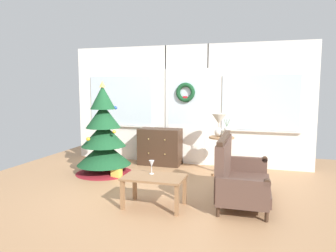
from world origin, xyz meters
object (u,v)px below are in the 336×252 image
object	(u,v)px
flower_vase	(227,131)
wine_glass	(152,164)
side_table	(221,148)
christmas_tree	(104,139)
settee_sofa	(237,176)
dresser_cabinet	(160,147)
table_lamp	(219,122)
coffee_table	(154,181)
gift_box	(117,173)

from	to	relation	value
flower_vase	wine_glass	bearing A→B (deg)	-114.25
wine_glass	side_table	bearing A→B (deg)	68.99
christmas_tree	flower_vase	size ratio (longest dim) A/B	5.07
side_table	flower_vase	bearing A→B (deg)	-30.96
settee_sofa	dresser_cabinet	bearing A→B (deg)	134.59
table_lamp	coffee_table	bearing A→B (deg)	-106.35
side_table	gift_box	size ratio (longest dim) A/B	4.20
side_table	gift_box	xyz separation A→B (m)	(-1.81, -0.83, -0.42)
christmas_tree	side_table	distance (m)	2.27
christmas_tree	flower_vase	world-z (taller)	christmas_tree
christmas_tree	coffee_table	world-z (taller)	christmas_tree
dresser_cabinet	wine_glass	bearing A→B (deg)	-74.62
side_table	wine_glass	bearing A→B (deg)	-111.01
christmas_tree	wine_glass	distance (m)	1.94
table_lamp	dresser_cabinet	bearing A→B (deg)	166.84
dresser_cabinet	wine_glass	distance (m)	2.34
coffee_table	gift_box	bearing A→B (deg)	134.27
christmas_tree	coffee_table	bearing A→B (deg)	-42.53
christmas_tree	wine_glass	world-z (taller)	christmas_tree
coffee_table	wine_glass	distance (m)	0.24
dresser_cabinet	flower_vase	xyz separation A→B (m)	(1.45, -0.40, 0.44)
coffee_table	christmas_tree	bearing A→B (deg)	137.47
gift_box	dresser_cabinet	bearing A→B (deg)	68.54
table_lamp	settee_sofa	bearing A→B (deg)	-72.30
christmas_tree	settee_sofa	xyz separation A→B (m)	(2.59, -0.83, -0.29)
dresser_cabinet	side_table	size ratio (longest dim) A/B	1.26
dresser_cabinet	side_table	xyz separation A→B (m)	(1.35, -0.34, 0.12)
settee_sofa	wine_glass	world-z (taller)	settee_sofa
dresser_cabinet	table_lamp	xyz separation A→B (m)	(1.29, -0.30, 0.61)
side_table	gift_box	bearing A→B (deg)	-155.47
table_lamp	wine_glass	world-z (taller)	table_lamp
dresser_cabinet	flower_vase	size ratio (longest dim) A/B	2.57
flower_vase	christmas_tree	bearing A→B (deg)	-166.21
coffee_table	wine_glass	bearing A→B (deg)	126.19
flower_vase	side_table	bearing A→B (deg)	149.04
dresser_cabinet	christmas_tree	bearing A→B (deg)	-130.59
christmas_tree	settee_sofa	bearing A→B (deg)	-17.82
christmas_tree	gift_box	bearing A→B (deg)	-29.85
table_lamp	wine_glass	bearing A→B (deg)	-109.05
christmas_tree	wine_glass	bearing A→B (deg)	-41.82
dresser_cabinet	wine_glass	world-z (taller)	dresser_cabinet
side_table	table_lamp	size ratio (longest dim) A/B	1.63
settee_sofa	gift_box	size ratio (longest dim) A/B	8.36
dresser_cabinet	settee_sofa	xyz separation A→B (m)	(1.77, -1.79, -0.01)
flower_vase	gift_box	distance (m)	2.19
christmas_tree	side_table	size ratio (longest dim) A/B	2.48
settee_sofa	gift_box	xyz separation A→B (m)	(-2.23, 0.62, -0.29)
flower_vase	gift_box	world-z (taller)	flower_vase
settee_sofa	side_table	distance (m)	1.52
christmas_tree	flower_vase	xyz separation A→B (m)	(2.28, 0.56, 0.17)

